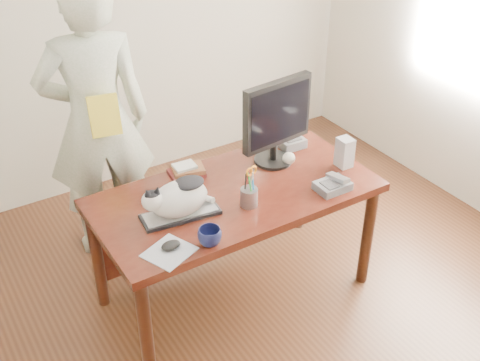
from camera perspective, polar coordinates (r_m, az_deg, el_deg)
The scene contains 16 objects.
room at distance 2.65m, azimuth 6.33°, elevation 3.66°, with size 4.50×4.50×4.50m.
desk at distance 3.52m, azimuth -1.11°, elevation -2.44°, with size 1.60×0.80×0.75m.
keyboard at distance 3.20m, azimuth -5.67°, elevation -3.17°, with size 0.43×0.21×0.02m.
cat at distance 3.13m, azimuth -5.99°, elevation -1.63°, with size 0.41×0.23×0.23m.
monitor at distance 3.51m, azimuth 3.51°, elevation 5.91°, with size 0.47×0.25×0.53m.
pen_cup at distance 3.23m, azimuth 0.88°, elevation -1.38°, with size 0.12×0.12×0.24m.
mousepad at distance 2.97m, azimuth -6.73°, elevation -6.76°, with size 0.28×0.27×0.00m.
mouse at distance 2.97m, azimuth -6.58°, elevation -6.12°, with size 0.12×0.10×0.04m.
coffee_mug at distance 2.97m, azimuth -2.90°, elevation -5.34°, with size 0.12×0.12×0.09m, color black.
phone at distance 3.42m, azimuth 8.81°, elevation -0.42°, with size 0.19×0.16×0.09m.
speaker at distance 3.62m, azimuth 9.89°, elevation 2.64°, with size 0.08×0.09×0.18m.
baseball at distance 3.63m, azimuth 4.65°, elevation 2.12°, with size 0.08×0.08×0.08m.
book_stack at distance 3.52m, azimuth -5.06°, elevation 0.91°, with size 0.22×0.18×0.07m.
calculator at distance 3.84m, azimuth 4.58°, elevation 3.86°, with size 0.17×0.22×0.06m.
person at distance 3.82m, azimuth -13.44°, elevation 5.41°, with size 0.68×0.45×1.87m, color white.
held_book at distance 3.62m, azimuth -12.73°, elevation 6.03°, with size 0.19×0.14×0.25m.
Camera 1 is at (-1.47, -1.80, 2.62)m, focal length 45.00 mm.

